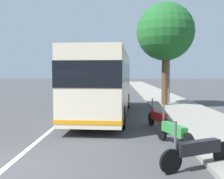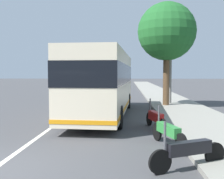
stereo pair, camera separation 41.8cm
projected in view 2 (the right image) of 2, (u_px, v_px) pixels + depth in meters
name	position (u px, v px, depth m)	size (l,w,h in m)	color
sidewalk_curb	(186.00, 112.00, 16.18)	(110.00, 3.60, 0.14)	gray
lane_divider_line	(73.00, 112.00, 16.57)	(110.00, 0.16, 0.01)	silver
coach_bus	(104.00, 81.00, 14.88)	(10.78, 3.15, 3.46)	beige
motorcycle_far_end	(188.00, 151.00, 6.60)	(1.06, 2.05, 1.25)	black
motorcycle_by_tree	(168.00, 132.00, 8.68)	(2.26, 0.79, 1.26)	black
motorcycle_nearest_curb	(156.00, 118.00, 11.39)	(2.24, 0.64, 1.25)	black
car_behind_bus	(98.00, 82.00, 49.07)	(3.99, 1.88, 1.48)	#2D7238
car_far_distant	(83.00, 86.00, 33.54)	(4.54, 1.98, 1.53)	#2D7238
car_side_street	(118.00, 82.00, 53.01)	(4.60, 2.00, 1.46)	silver
car_ahead_same_lane	(123.00, 80.00, 63.88)	(4.08, 2.08, 1.49)	gray
roadside_tree_mid_block	(167.00, 32.00, 18.71)	(4.03, 4.03, 7.29)	brown
utility_pole	(170.00, 62.00, 19.84)	(0.23, 0.23, 6.39)	slate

